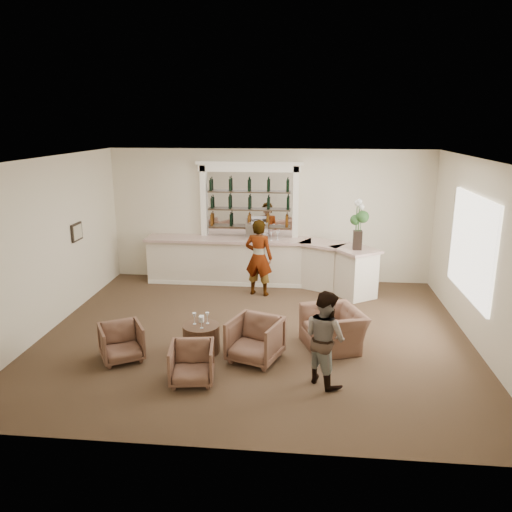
{
  "coord_description": "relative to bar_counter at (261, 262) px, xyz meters",
  "views": [
    {
      "loc": [
        0.89,
        -8.79,
        3.94
      ],
      "look_at": [
        -0.08,
        0.9,
        1.3
      ],
      "focal_mm": 35.0,
      "sensor_mm": 36.0,
      "label": 1
    }
  ],
  "objects": [
    {
      "name": "sommelier",
      "position": [
        0.01,
        -0.73,
        0.32
      ],
      "size": [
        0.73,
        0.57,
        1.79
      ],
      "primitive_type": "imported",
      "rotation": [
        0.0,
        0.0,
        2.91
      ],
      "color": "gray",
      "rests_on": "ground"
    },
    {
      "name": "cocktail_table",
      "position": [
        -0.71,
        -3.84,
        -0.32
      ],
      "size": [
        0.65,
        0.65,
        0.5
      ],
      "primitive_type": "cylinder",
      "color": "#4D3521",
      "rests_on": "ground"
    },
    {
      "name": "wine_glass_tbl_a",
      "position": [
        -0.83,
        -3.81,
        0.03
      ],
      "size": [
        0.07,
        0.07,
        0.21
      ],
      "primitive_type": null,
      "color": "white",
      "rests_on": "cocktail_table"
    },
    {
      "name": "flower_vase",
      "position": [
        2.24,
        -0.68,
        1.21
      ],
      "size": [
        0.3,
        0.3,
        1.14
      ],
      "color": "black",
      "rests_on": "bar_counter"
    },
    {
      "name": "napkin_holder",
      "position": [
        -0.73,
        -3.7,
        -0.01
      ],
      "size": [
        0.08,
        0.08,
        0.12
      ],
      "primitive_type": "cube",
      "color": "white",
      "rests_on": "cocktail_table"
    },
    {
      "name": "wine_glass_tbl_b",
      "position": [
        -0.61,
        -3.76,
        0.03
      ],
      "size": [
        0.07,
        0.07,
        0.21
      ],
      "primitive_type": null,
      "color": "white",
      "rests_on": "cocktail_table"
    },
    {
      "name": "armchair_far",
      "position": [
        1.61,
        -3.42,
        -0.22
      ],
      "size": [
        1.25,
        1.34,
        0.7
      ],
      "primitive_type": "imported",
      "rotation": [
        0.0,
        0.0,
        -1.23
      ],
      "color": "brown",
      "rests_on": "ground"
    },
    {
      "name": "bar_counter",
      "position": [
        0.0,
        0.0,
        0.0
      ],
      "size": [
        5.72,
        1.8,
        1.14
      ],
      "color": "white",
      "rests_on": "ground"
    },
    {
      "name": "wine_glass_bar_right",
      "position": [
        0.25,
        -0.01,
        0.67
      ],
      "size": [
        0.07,
        0.07,
        0.21
      ],
      "primitive_type": null,
      "color": "white",
      "rests_on": "bar_counter"
    },
    {
      "name": "guest",
      "position": [
        1.4,
        -4.71,
        0.17
      ],
      "size": [
        0.91,
        0.92,
        1.5
      ],
      "primitive_type": "imported",
      "rotation": [
        0.0,
        0.0,
        2.29
      ],
      "color": "gray",
      "rests_on": "ground"
    },
    {
      "name": "ground",
      "position": [
        0.16,
        -3.0,
        -0.57
      ],
      "size": [
        8.0,
        8.0,
        0.0
      ],
      "primitive_type": "plane",
      "color": "#503828",
      "rests_on": "ground"
    },
    {
      "name": "espresso_machine",
      "position": [
        -0.11,
        0.08,
        0.76
      ],
      "size": [
        0.53,
        0.47,
        0.4
      ],
      "primitive_type": "cube",
      "rotation": [
        0.0,
        0.0,
        -0.24
      ],
      "color": "silver",
      "rests_on": "bar_counter"
    },
    {
      "name": "armchair_left",
      "position": [
        -1.99,
        -4.28,
        -0.26
      ],
      "size": [
        0.94,
        0.94,
        0.63
      ],
      "primitive_type": "imported",
      "rotation": [
        0.0,
        0.0,
        0.54
      ],
      "color": "brown",
      "rests_on": "ground"
    },
    {
      "name": "room_shell",
      "position": [
        0.33,
        -2.29,
        1.77
      ],
      "size": [
        8.04,
        7.02,
        3.32
      ],
      "color": "beige",
      "rests_on": "ground"
    },
    {
      "name": "armchair_right",
      "position": [
        0.27,
        -4.07,
        -0.2
      ],
      "size": [
        1.03,
        1.04,
        0.75
      ],
      "primitive_type": "imported",
      "rotation": [
        0.0,
        0.0,
        -0.35
      ],
      "color": "brown",
      "rests_on": "ground"
    },
    {
      "name": "armchair_center",
      "position": [
        -0.64,
        -4.9,
        -0.26
      ],
      "size": [
        0.76,
        0.77,
        0.63
      ],
      "primitive_type": "imported",
      "rotation": [
        0.0,
        0.0,
        0.14
      ],
      "color": "brown",
      "rests_on": "ground"
    },
    {
      "name": "wine_glass_tbl_c",
      "position": [
        -0.67,
        -3.97,
        0.03
      ],
      "size": [
        0.07,
        0.07,
        0.21
      ],
      "primitive_type": null,
      "color": "white",
      "rests_on": "cocktail_table"
    },
    {
      "name": "wine_glass_bar_left",
      "position": [
        0.4,
        0.05,
        0.67
      ],
      "size": [
        0.07,
        0.07,
        0.21
      ],
      "primitive_type": null,
      "color": "white",
      "rests_on": "bar_counter"
    },
    {
      "name": "back_bar_alcove",
      "position": [
        -0.34,
        0.41,
        1.46
      ],
      "size": [
        2.64,
        0.25,
        3.0
      ],
      "color": "white",
      "rests_on": "ground"
    }
  ]
}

